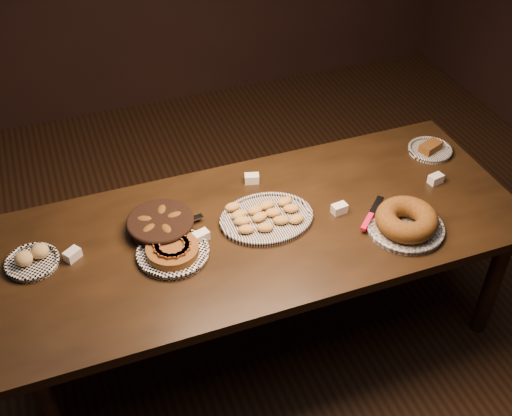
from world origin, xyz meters
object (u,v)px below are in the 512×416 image
object	(u,v)px
apple_tart_plate	(173,251)
buffet_table	(265,237)
madeleine_platter	(266,217)
bundt_cake_plate	(406,222)

from	to	relation	value
apple_tart_plate	buffet_table	bearing A→B (deg)	-15.34
apple_tart_plate	madeleine_platter	size ratio (longest dim) A/B	0.81
apple_tart_plate	bundt_cake_plate	world-z (taller)	bundt_cake_plate
buffet_table	bundt_cake_plate	world-z (taller)	bundt_cake_plate
buffet_table	madeleine_platter	size ratio (longest dim) A/B	5.50
buffet_table	bundt_cake_plate	bearing A→B (deg)	-23.15
buffet_table	apple_tart_plate	xyz separation A→B (m)	(-0.44, -0.04, 0.10)
apple_tart_plate	madeleine_platter	xyz separation A→B (m)	(0.46, 0.07, -0.00)
buffet_table	apple_tart_plate	bearing A→B (deg)	-174.86
bundt_cake_plate	buffet_table	bearing A→B (deg)	177.41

